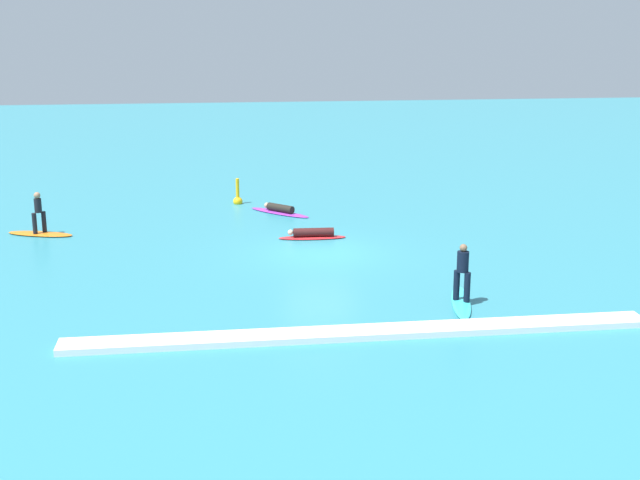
# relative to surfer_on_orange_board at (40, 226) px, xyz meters

# --- Properties ---
(ground_plane) EXTENTS (120.00, 120.00, 0.00)m
(ground_plane) POSITION_rel_surfer_on_orange_board_xyz_m (10.63, -4.21, -0.37)
(ground_plane) COLOR teal
(ground_plane) RESTS_ON ground
(surfer_on_orange_board) EXTENTS (2.83, 1.64, 1.73)m
(surfer_on_orange_board) POSITION_rel_surfer_on_orange_board_xyz_m (0.00, 0.00, 0.00)
(surfer_on_orange_board) COLOR orange
(surfer_on_orange_board) RESTS_ON ground_plane
(surfer_on_teal_board) EXTENTS (1.28, 3.24, 1.85)m
(surfer_on_teal_board) POSITION_rel_surfer_on_orange_board_xyz_m (14.06, -10.45, 0.11)
(surfer_on_teal_board) COLOR #33C6CC
(surfer_on_teal_board) RESTS_ON ground_plane
(surfer_on_purple_board) EXTENTS (2.76, 2.80, 0.41)m
(surfer_on_purple_board) POSITION_rel_surfer_on_orange_board_xyz_m (9.75, 2.63, -0.23)
(surfer_on_purple_board) COLOR purple
(surfer_on_purple_board) RESTS_ON ground_plane
(surfer_on_red_board) EXTENTS (2.65, 0.76, 0.42)m
(surfer_on_red_board) POSITION_rel_surfer_on_orange_board_xyz_m (10.63, -2.00, -0.21)
(surfer_on_red_board) COLOR red
(surfer_on_red_board) RESTS_ON ground_plane
(marker_buoy) EXTENTS (0.44, 0.44, 1.30)m
(marker_buoy) POSITION_rel_surfer_on_orange_board_xyz_m (8.01, 4.89, -0.13)
(marker_buoy) COLOR yellow
(marker_buoy) RESTS_ON ground_plane
(wave_crest) EXTENTS (15.97, 0.90, 0.18)m
(wave_crest) POSITION_rel_surfer_on_orange_board_xyz_m (10.63, -12.68, -0.28)
(wave_crest) COLOR white
(wave_crest) RESTS_ON ground_plane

